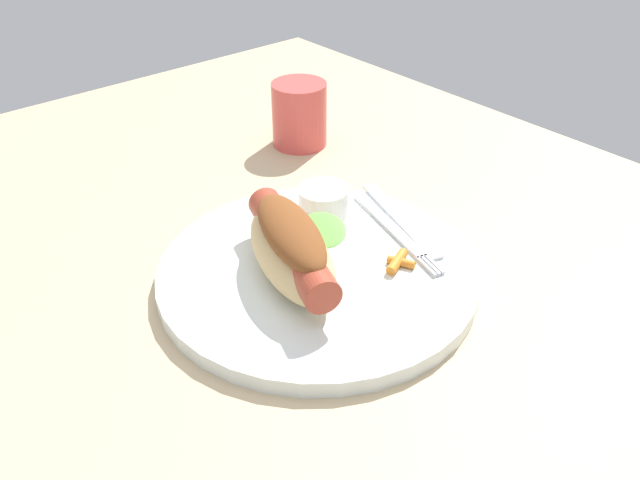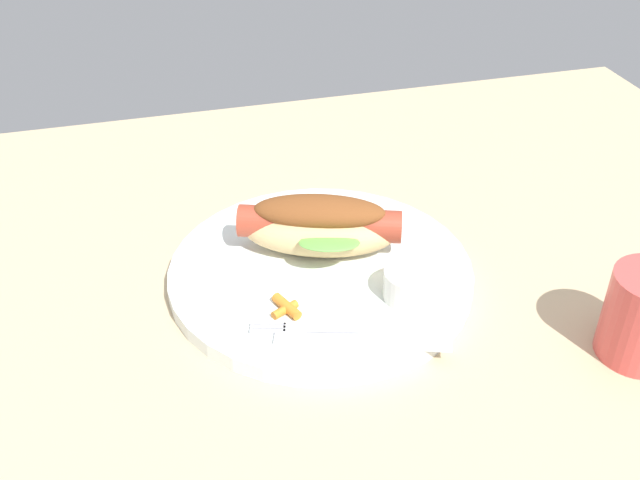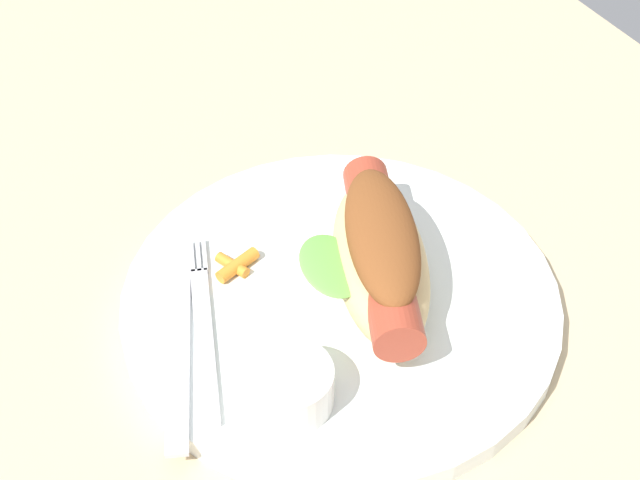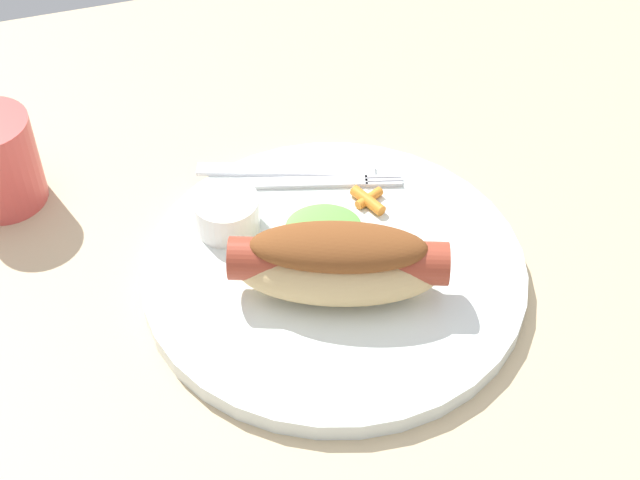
% 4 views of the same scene
% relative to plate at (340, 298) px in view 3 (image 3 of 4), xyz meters
% --- Properties ---
extents(ground_plane, '(1.20, 0.90, 0.02)m').
position_rel_plate_xyz_m(ground_plane, '(0.01, -0.02, -0.02)').
color(ground_plane, tan).
extents(plate, '(0.31, 0.31, 0.02)m').
position_rel_plate_xyz_m(plate, '(0.00, 0.00, 0.00)').
color(plate, white).
rests_on(plate, ground_plane).
extents(hot_dog, '(0.17, 0.12, 0.06)m').
position_rel_plate_xyz_m(hot_dog, '(0.01, 0.03, 0.04)').
color(hot_dog, '#DBB77A').
rests_on(hot_dog, plate).
extents(sauce_ramekin, '(0.05, 0.05, 0.03)m').
position_rel_plate_xyz_m(sauce_ramekin, '(0.07, -0.07, 0.02)').
color(sauce_ramekin, white).
rests_on(sauce_ramekin, plate).
extents(fork, '(0.16, 0.06, 0.00)m').
position_rel_plate_xyz_m(fork, '(-0.00, -0.10, 0.01)').
color(fork, silver).
rests_on(fork, plate).
extents(knife, '(0.15, 0.06, 0.00)m').
position_rel_plate_xyz_m(knife, '(0.00, -0.12, 0.01)').
color(knife, silver).
rests_on(knife, plate).
extents(carrot_garnish, '(0.03, 0.04, 0.01)m').
position_rel_plate_xyz_m(carrot_garnish, '(-0.05, -0.06, 0.01)').
color(carrot_garnish, orange).
rests_on(carrot_garnish, plate).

